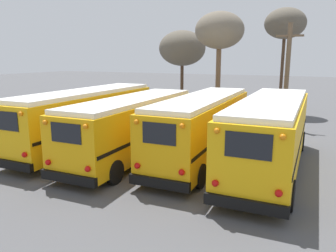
{
  "coord_description": "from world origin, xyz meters",
  "views": [
    {
      "loc": [
        6.79,
        -13.72,
        4.88
      ],
      "look_at": [
        0.0,
        0.41,
        1.59
      ],
      "focal_mm": 35.0,
      "sensor_mm": 36.0,
      "label": 1
    }
  ],
  "objects_px": {
    "school_bus_2": "(203,125)",
    "bare_tree_1": "(182,48)",
    "utility_pole": "(287,75)",
    "school_bus_0": "(87,116)",
    "bare_tree_2": "(285,24)",
    "school_bus_1": "(134,125)",
    "school_bus_3": "(270,132)",
    "bare_tree_0": "(219,32)"
  },
  "relations": [
    {
      "from": "school_bus_0",
      "to": "school_bus_3",
      "type": "distance_m",
      "value": 9.62
    },
    {
      "from": "school_bus_0",
      "to": "school_bus_2",
      "type": "relative_size",
      "value": 1.04
    },
    {
      "from": "school_bus_0",
      "to": "bare_tree_2",
      "type": "relative_size",
      "value": 1.16
    },
    {
      "from": "utility_pole",
      "to": "bare_tree_1",
      "type": "distance_m",
      "value": 10.35
    },
    {
      "from": "school_bus_0",
      "to": "utility_pole",
      "type": "relative_size",
      "value": 1.45
    },
    {
      "from": "school_bus_1",
      "to": "bare_tree_1",
      "type": "bearing_deg",
      "value": 103.99
    },
    {
      "from": "school_bus_2",
      "to": "utility_pole",
      "type": "xyz_separation_m",
      "value": [
        2.71,
        9.53,
        2.04
      ]
    },
    {
      "from": "utility_pole",
      "to": "bare_tree_1",
      "type": "relative_size",
      "value": 0.99
    },
    {
      "from": "school_bus_2",
      "to": "school_bus_3",
      "type": "height_order",
      "value": "school_bus_3"
    },
    {
      "from": "bare_tree_1",
      "to": "school_bus_1",
      "type": "bearing_deg",
      "value": -76.01
    },
    {
      "from": "bare_tree_2",
      "to": "school_bus_1",
      "type": "bearing_deg",
      "value": -106.17
    },
    {
      "from": "school_bus_1",
      "to": "school_bus_0",
      "type": "bearing_deg",
      "value": 173.23
    },
    {
      "from": "bare_tree_0",
      "to": "bare_tree_1",
      "type": "relative_size",
      "value": 1.12
    },
    {
      "from": "bare_tree_0",
      "to": "bare_tree_1",
      "type": "xyz_separation_m",
      "value": [
        -4.73,
        4.25,
        -1.03
      ]
    },
    {
      "from": "school_bus_1",
      "to": "utility_pole",
      "type": "bearing_deg",
      "value": 60.99
    },
    {
      "from": "school_bus_0",
      "to": "school_bus_1",
      "type": "xyz_separation_m",
      "value": [
        3.2,
        -0.38,
        -0.11
      ]
    },
    {
      "from": "school_bus_1",
      "to": "bare_tree_2",
      "type": "xyz_separation_m",
      "value": [
        4.85,
        16.72,
        6.01
      ]
    },
    {
      "from": "school_bus_0",
      "to": "bare_tree_2",
      "type": "bearing_deg",
      "value": 63.76
    },
    {
      "from": "bare_tree_1",
      "to": "bare_tree_2",
      "type": "bearing_deg",
      "value": 15.84
    },
    {
      "from": "school_bus_1",
      "to": "school_bus_3",
      "type": "bearing_deg",
      "value": 7.42
    },
    {
      "from": "school_bus_1",
      "to": "utility_pole",
      "type": "height_order",
      "value": "utility_pole"
    },
    {
      "from": "school_bus_2",
      "to": "bare_tree_1",
      "type": "bearing_deg",
      "value": 117.17
    },
    {
      "from": "school_bus_1",
      "to": "bare_tree_0",
      "type": "height_order",
      "value": "bare_tree_0"
    },
    {
      "from": "school_bus_2",
      "to": "utility_pole",
      "type": "bearing_deg",
      "value": 74.15
    },
    {
      "from": "school_bus_3",
      "to": "bare_tree_0",
      "type": "bearing_deg",
      "value": 119.58
    },
    {
      "from": "school_bus_0",
      "to": "school_bus_3",
      "type": "bearing_deg",
      "value": 2.7
    },
    {
      "from": "school_bus_1",
      "to": "bare_tree_0",
      "type": "bearing_deg",
      "value": 83.44
    },
    {
      "from": "school_bus_3",
      "to": "bare_tree_2",
      "type": "distance_m",
      "value": 17.02
    },
    {
      "from": "school_bus_3",
      "to": "utility_pole",
      "type": "distance_m",
      "value": 10.04
    },
    {
      "from": "school_bus_2",
      "to": "school_bus_3",
      "type": "bearing_deg",
      "value": -5.28
    },
    {
      "from": "school_bus_1",
      "to": "school_bus_2",
      "type": "xyz_separation_m",
      "value": [
        3.2,
        1.13,
        0.05
      ]
    },
    {
      "from": "utility_pole",
      "to": "bare_tree_0",
      "type": "height_order",
      "value": "bare_tree_0"
    },
    {
      "from": "school_bus_1",
      "to": "utility_pole",
      "type": "xyz_separation_m",
      "value": [
        5.91,
        10.66,
        2.1
      ]
    },
    {
      "from": "school_bus_2",
      "to": "bare_tree_2",
      "type": "bearing_deg",
      "value": 83.99
    },
    {
      "from": "utility_pole",
      "to": "bare_tree_0",
      "type": "xyz_separation_m",
      "value": [
        -4.75,
        -0.58,
        2.99
      ]
    },
    {
      "from": "utility_pole",
      "to": "bare_tree_1",
      "type": "bearing_deg",
      "value": 158.84
    },
    {
      "from": "bare_tree_0",
      "to": "bare_tree_2",
      "type": "xyz_separation_m",
      "value": [
        3.69,
        6.63,
        0.92
      ]
    },
    {
      "from": "utility_pole",
      "to": "school_bus_1",
      "type": "bearing_deg",
      "value": -119.01
    },
    {
      "from": "school_bus_1",
      "to": "bare_tree_0",
      "type": "distance_m",
      "value": 11.35
    },
    {
      "from": "utility_pole",
      "to": "bare_tree_0",
      "type": "bearing_deg",
      "value": -173.08
    },
    {
      "from": "school_bus_0",
      "to": "bare_tree_0",
      "type": "height_order",
      "value": "bare_tree_0"
    },
    {
      "from": "bare_tree_2",
      "to": "bare_tree_0",
      "type": "bearing_deg",
      "value": -119.07
    }
  ]
}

